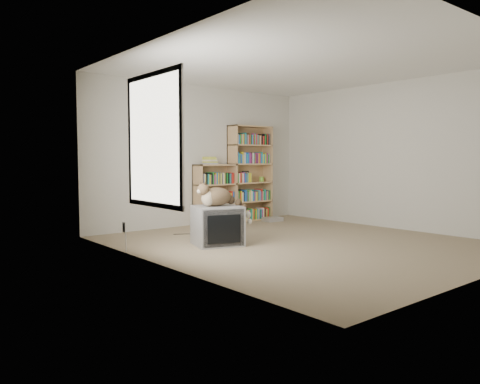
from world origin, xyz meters
TOP-DOWN VIEW (x-y plane):
  - floor at (0.00, 0.00)m, footprint 4.50×5.00m
  - wall_back at (0.00, 2.50)m, footprint 4.50×0.02m
  - wall_left at (-2.25, 0.00)m, footprint 0.02×5.00m
  - wall_right at (2.25, 0.00)m, footprint 0.02×5.00m
  - ceiling at (0.00, 0.00)m, footprint 4.50×5.00m
  - window at (-2.24, 0.20)m, footprint 0.02×1.22m
  - crt_tv at (-1.02, 0.64)m, footprint 0.77×0.73m
  - cat at (-0.97, 0.62)m, footprint 0.69×0.51m
  - bookcase_tall at (1.05, 2.36)m, footprint 0.91×0.30m
  - bookcase_short at (0.20, 2.36)m, footprint 0.80×0.30m
  - book_stack at (0.05, 2.31)m, footprint 0.20×0.25m
  - green_mug at (1.33, 2.34)m, footprint 0.09×0.09m
  - framed_print at (1.01, 2.44)m, footprint 0.16×0.05m
  - dvd_player at (1.28, 1.96)m, footprint 0.37×0.29m
  - wall_outlet at (-2.24, 0.99)m, footprint 0.01×0.08m
  - floor_cables at (-0.10, 1.77)m, footprint 1.20×0.70m

SIDE VIEW (x-z plane):
  - floor at x=0.00m, z-range -0.01..0.01m
  - floor_cables at x=-0.10m, z-range 0.00..0.01m
  - dvd_player at x=1.28m, z-range 0.00..0.08m
  - crt_tv at x=-1.02m, z-range 0.00..0.54m
  - wall_outlet at x=-2.24m, z-range 0.26..0.39m
  - bookcase_short at x=0.20m, z-range -0.04..1.05m
  - cat at x=-0.97m, z-range 0.35..0.92m
  - green_mug at x=1.33m, z-range 0.74..0.84m
  - framed_print at x=1.01m, z-range 0.74..0.96m
  - bookcase_tall at x=1.05m, z-range -0.05..1.78m
  - book_stack at x=0.05m, z-range 1.09..1.23m
  - wall_back at x=0.00m, z-range 0.00..2.50m
  - wall_left at x=-2.25m, z-range 0.00..2.50m
  - wall_right at x=2.25m, z-range 0.00..2.50m
  - window at x=-2.24m, z-range 0.64..2.16m
  - ceiling at x=0.00m, z-range 2.49..2.51m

